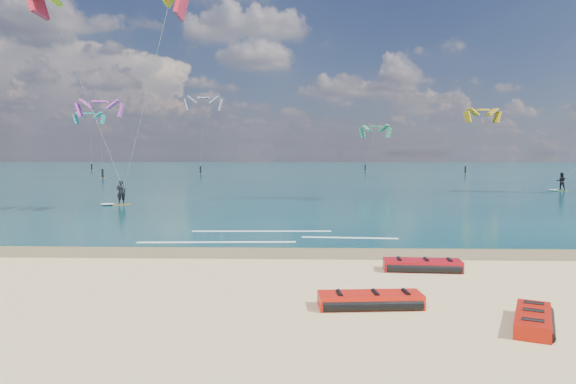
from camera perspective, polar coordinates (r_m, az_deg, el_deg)
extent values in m
plane|color=tan|center=(56.25, 0.32, 0.47)|extent=(320.00, 320.00, 0.00)
cube|color=brown|center=(19.52, -2.51, -6.74)|extent=(320.00, 2.40, 0.01)
cube|color=#0A353B|center=(120.18, 1.11, 2.51)|extent=(320.00, 200.00, 0.04)
cube|color=gold|center=(39.13, -18.02, -1.31)|extent=(1.33, 1.03, 0.06)
imported|color=black|center=(39.05, -18.05, -0.01)|extent=(0.72, 0.56, 1.74)
cylinder|color=black|center=(38.67, -17.80, 0.32)|extent=(0.47, 0.31, 0.04)
cube|color=#98B51B|center=(58.37, 28.05, 0.18)|extent=(1.44, 0.74, 0.06)
imported|color=black|center=(58.32, 28.08, 1.06)|extent=(1.01, 0.88, 1.75)
cylinder|color=black|center=(58.17, 28.49, 1.33)|extent=(0.55, 0.17, 0.04)
cube|color=white|center=(22.80, 6.88, -5.07)|extent=(4.24, 0.54, 0.01)
cube|color=white|center=(24.57, -2.93, -4.36)|extent=(6.64, 0.48, 0.01)
cube|color=white|center=(21.74, -7.95, -5.54)|extent=(6.64, 0.60, 0.01)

